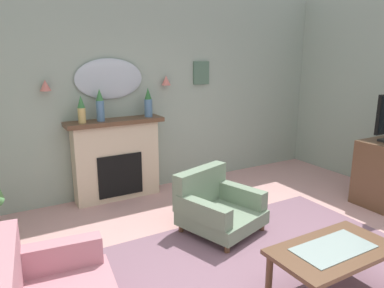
% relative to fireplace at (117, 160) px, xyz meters
% --- Properties ---
extents(floor, '(7.00, 6.77, 0.10)m').
position_rel_fireplace_xyz_m(floor, '(0.73, -2.71, -0.62)').
color(floor, '#C6938E').
rests_on(floor, ground).
extents(wall_back, '(7.00, 0.10, 2.99)m').
position_rel_fireplace_xyz_m(wall_back, '(0.73, 0.22, 0.93)').
color(wall_back, '#93A393').
rests_on(wall_back, ground).
extents(patterned_rug, '(3.20, 2.40, 0.01)m').
position_rel_fireplace_xyz_m(patterned_rug, '(0.73, -2.51, -0.56)').
color(patterned_rug, '#7F5B6B').
rests_on(patterned_rug, ground).
extents(fireplace, '(1.36, 0.36, 1.16)m').
position_rel_fireplace_xyz_m(fireplace, '(0.00, 0.00, 0.00)').
color(fireplace, beige).
rests_on(fireplace, ground).
extents(mantel_vase_right, '(0.10, 0.10, 0.36)m').
position_rel_fireplace_xyz_m(mantel_vase_right, '(-0.45, -0.03, 0.77)').
color(mantel_vase_right, tan).
rests_on(mantel_vase_right, fireplace).
extents(mantel_vase_left, '(0.11, 0.11, 0.44)m').
position_rel_fireplace_xyz_m(mantel_vase_left, '(-0.20, -0.03, 0.80)').
color(mantel_vase_left, '#4C7093').
rests_on(mantel_vase_left, fireplace).
extents(mantel_vase_centre, '(0.12, 0.12, 0.42)m').
position_rel_fireplace_xyz_m(mantel_vase_centre, '(0.50, -0.03, 0.78)').
color(mantel_vase_centre, '#4C7093').
rests_on(mantel_vase_centre, fireplace).
extents(wall_mirror, '(0.96, 0.06, 0.56)m').
position_rel_fireplace_xyz_m(wall_mirror, '(0.00, 0.14, 1.14)').
color(wall_mirror, '#B2BCC6').
extents(wall_sconce_left, '(0.14, 0.14, 0.14)m').
position_rel_fireplace_xyz_m(wall_sconce_left, '(-0.85, 0.09, 1.09)').
color(wall_sconce_left, '#D17066').
extents(wall_sconce_right, '(0.14, 0.14, 0.14)m').
position_rel_fireplace_xyz_m(wall_sconce_right, '(0.85, 0.09, 1.09)').
color(wall_sconce_right, '#D17066').
extents(framed_picture, '(0.28, 0.03, 0.36)m').
position_rel_fireplace_xyz_m(framed_picture, '(1.50, 0.15, 1.18)').
color(framed_picture, '#4C6B56').
extents(coffee_table, '(1.10, 0.60, 0.45)m').
position_rel_fireplace_xyz_m(coffee_table, '(0.88, -3.05, -0.19)').
color(coffee_table, brown).
rests_on(coffee_table, ground).
extents(armchair_beside_couch, '(1.01, 1.02, 0.71)m').
position_rel_fireplace_xyz_m(armchair_beside_couch, '(0.68, -1.54, -0.27)').
color(armchair_beside_couch, gray).
rests_on(armchair_beside_couch, ground).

